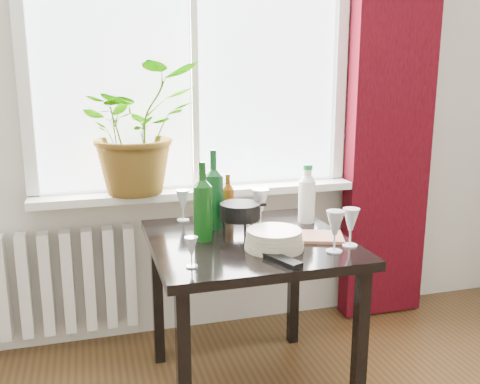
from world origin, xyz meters
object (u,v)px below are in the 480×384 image
object	(u,v)px
wineglass_front_left	(191,252)
plate_stack	(274,240)
cleaning_bottle	(307,193)
cutting_board	(313,237)
wine_bottle_left	(203,201)
tv_remote	(282,260)
radiator	(58,282)
potted_plant	(137,128)
wineglass_back_left	(183,205)
wineglass_front_right	(335,231)
bottle_amber	(228,198)
wineglass_far_right	(351,227)
fondue_pot	(240,218)
wineglass_back_center	(260,208)
table	(249,258)
wine_bottle_right	(214,189)

from	to	relation	value
wineglass_front_left	plate_stack	xyz separation A→B (m)	(0.37, 0.11, -0.02)
cleaning_bottle	cutting_board	size ratio (longest dim) A/B	1.09
wine_bottle_left	tv_remote	size ratio (longest dim) A/B	1.93
radiator	potted_plant	distance (m)	0.91
wineglass_back_left	wineglass_front_left	distance (m)	0.64
potted_plant	cleaning_bottle	distance (m)	0.91
wine_bottle_left	wineglass_front_right	world-z (taller)	wine_bottle_left
bottle_amber	wineglass_far_right	distance (m)	0.63
plate_stack	tv_remote	size ratio (longest dim) A/B	1.35
wineglass_far_right	tv_remote	world-z (taller)	wineglass_far_right
wineglass_far_right	tv_remote	size ratio (longest dim) A/B	0.92
wineglass_back_left	fondue_pot	distance (m)	0.35
radiator	wineglass_back_left	size ratio (longest dim) A/B	5.12
wineglass_back_center	fondue_pot	distance (m)	0.14
table	wine_bottle_left	world-z (taller)	wine_bottle_left
wineglass_far_right	wineglass_back_left	bearing A→B (deg)	136.32
wineglass_front_right	radiator	bearing A→B (deg)	141.68
wineglass_front_left	fondue_pot	bearing A→B (deg)	50.49
table	potted_plant	xyz separation A→B (m)	(-0.41, 0.59, 0.53)
cleaning_bottle	wineglass_front_left	size ratio (longest dim) A/B	2.39
wine_bottle_left	radiator	bearing A→B (deg)	137.89
bottle_amber	cutting_board	world-z (taller)	bottle_amber
cleaning_bottle	wineglass_front_left	bearing A→B (deg)	-145.67
wineglass_back_left	tv_remote	size ratio (longest dim) A/B	0.86
tv_remote	bottle_amber	bearing A→B (deg)	73.02
potted_plant	tv_remote	size ratio (longest dim) A/B	3.63
wineglass_back_center	plate_stack	world-z (taller)	wineglass_back_center
radiator	wineglass_back_center	bearing A→B (deg)	-27.03
cutting_board	wineglass_back_left	bearing A→B (deg)	138.76
plate_stack	cutting_board	distance (m)	0.23
potted_plant	wine_bottle_left	distance (m)	0.64
plate_stack	table	bearing A→B (deg)	110.53
bottle_amber	wineglass_far_right	bearing A→B (deg)	-51.02
potted_plant	wineglass_back_left	xyz separation A→B (m)	(0.19, -0.23, -0.36)
bottle_amber	wineglass_front_right	distance (m)	0.62
wineglass_far_right	wineglass_back_center	size ratio (longest dim) A/B	0.88
tv_remote	table	bearing A→B (deg)	73.88
bottle_amber	wineglass_back_center	size ratio (longest dim) A/B	1.26
wine_bottle_left	cutting_board	xyz separation A→B (m)	(0.47, -0.11, -0.17)
cleaning_bottle	wineglass_far_right	world-z (taller)	cleaning_bottle
wineglass_front_left	wineglass_back_center	bearing A→B (deg)	45.66
bottle_amber	cutting_board	xyz separation A→B (m)	(0.29, -0.35, -0.11)
fondue_pot	cutting_board	xyz separation A→B (m)	(0.29, -0.16, -0.06)
bottle_amber	cleaning_bottle	world-z (taller)	cleaning_bottle
potted_plant	cutting_board	bearing A→B (deg)	-44.08
tv_remote	cutting_board	xyz separation A→B (m)	(0.24, 0.24, -0.00)
wine_bottle_right	plate_stack	bearing A→B (deg)	-64.81
wine_bottle_right	bottle_amber	distance (m)	0.14
bottle_amber	plate_stack	world-z (taller)	bottle_amber
table	tv_remote	world-z (taller)	tv_remote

